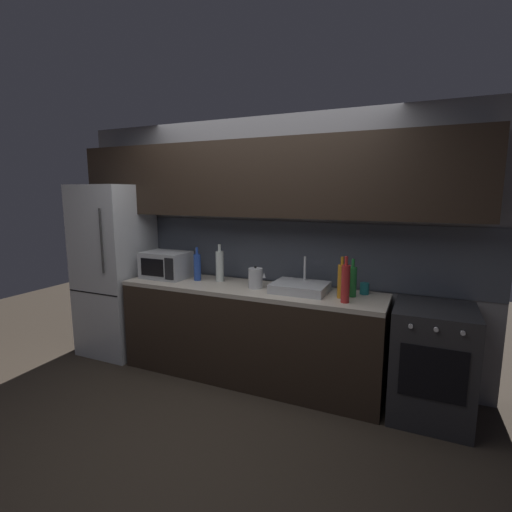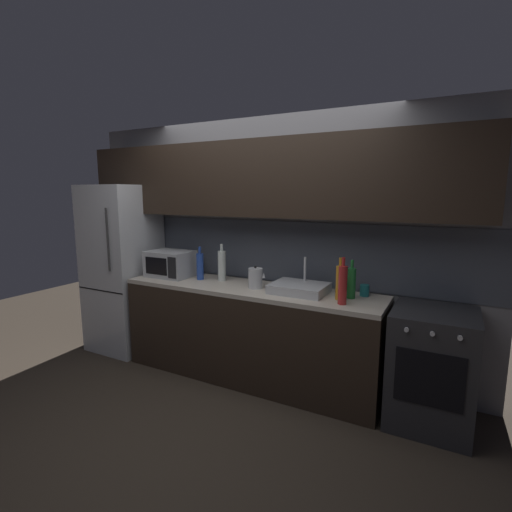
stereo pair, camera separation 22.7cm
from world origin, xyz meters
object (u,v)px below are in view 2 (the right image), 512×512
Objects in this scene: microwave at (170,264)px; wine_bottle_clear at (222,265)px; wine_bottle_amber at (340,282)px; wine_bottle_green at (351,283)px; refrigerator at (123,268)px; wine_bottle_blue at (200,266)px; mug_teal at (364,290)px; kettle at (256,278)px; wine_bottle_red at (343,285)px; oven_range at (431,368)px.

microwave is 0.60m from wine_bottle_clear.
microwave is 1.83m from wine_bottle_amber.
refrigerator is at bearing -178.59° from wine_bottle_green.
mug_teal is at bearing 4.95° from wine_bottle_blue.
wine_bottle_clear is at bearing 15.03° from wine_bottle_blue.
wine_bottle_green reaches higher than kettle.
wine_bottle_red is 3.80× the size of mug_teal.
kettle is 0.60× the size of wine_bottle_amber.
wine_bottle_red is 0.36m from mug_teal.
wine_bottle_amber is 3.54× the size of mug_teal.
wine_bottle_amber is at bearing -1.21° from microwave.
wine_bottle_amber is at bearing -178.50° from oven_range.
refrigerator is 5.51× the size of wine_bottle_blue.
microwave is 2.18× the size of kettle.
wine_bottle_green is at bearing 4.77° from kettle.
oven_range is 2.57× the size of wine_bottle_amber.
oven_range is at bearing 12.08° from wine_bottle_red.
wine_bottle_blue is at bearing 172.95° from wine_bottle_red.
mug_teal is (1.39, 0.08, -0.11)m from wine_bottle_clear.
wine_bottle_green is (1.31, -0.04, -0.02)m from wine_bottle_clear.
refrigerator is 18.75× the size of mug_teal.
wine_bottle_green is at bearing 1.41° from refrigerator.
refrigerator is 2.06× the size of oven_range.
refrigerator is 1.05m from wine_bottle_blue.
refrigerator is 1.28m from wine_bottle_clear.
wine_bottle_amber is (-0.07, -0.08, 0.01)m from wine_bottle_green.
wine_bottle_red is at bearing -9.07° from kettle.
wine_bottle_red reaches higher than wine_bottle_amber.
wine_bottle_green is at bearing 0.77° from wine_bottle_blue.
refrigerator is 5.73× the size of wine_bottle_green.
wine_bottle_red reaches higher than kettle.
mug_teal is at bearing 161.94° from oven_range.
wine_bottle_blue is at bearing 2.34° from refrigerator.
wine_bottle_amber is at bearing -5.70° from wine_bottle_clear.
refrigerator is at bearing 179.70° from kettle.
mug_teal is at bearing 11.40° from kettle.
microwave is at bearing 1.55° from refrigerator.
wine_bottle_red is (0.85, -0.14, 0.06)m from kettle.
microwave is at bearing -178.64° from wine_bottle_green.
refrigerator reaches higher than wine_bottle_red.
mug_teal is (2.66, 0.18, 0.02)m from refrigerator.
wine_bottle_green is 0.96× the size of wine_bottle_blue.
microwave is 1.42× the size of wine_bottle_green.
oven_range is 1.61m from kettle.
wine_bottle_blue reaches higher than kettle.
kettle is 0.67m from wine_bottle_blue.
wine_bottle_clear reaches higher than kettle.
wine_bottle_amber is 0.14m from wine_bottle_red.
microwave is 1.99m from mug_teal.
kettle is 0.63× the size of wine_bottle_blue.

